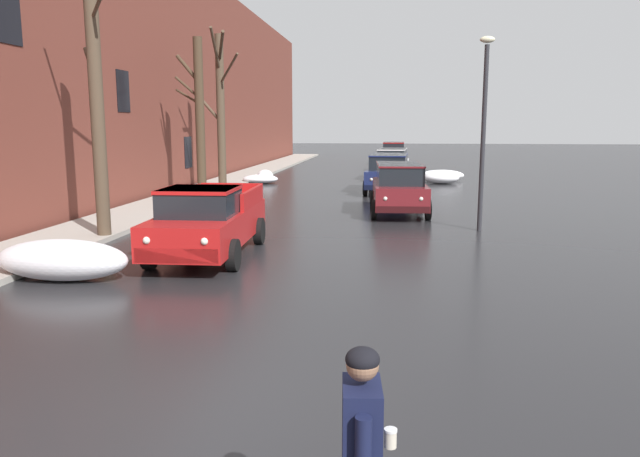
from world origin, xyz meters
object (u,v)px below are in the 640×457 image
bare_tree_second_along_sidewalk (97,98)px  suv_red_at_far_intersection (393,153)px  pedestrian_with_coffee (362,449)px  suv_darkblue_parked_kerbside_mid (389,172)px  suv_maroon_parked_kerbside_close (399,187)px  sedan_black_queued_behind_truck (389,160)px  bare_tree_far_down_block (221,109)px  pickup_truck_red_approaching_near_lane (208,221)px  street_lamp_post (484,124)px  bare_tree_mid_block (199,118)px  suv_white_parked_far_down_block (392,163)px

bare_tree_second_along_sidewalk → suv_red_at_far_intersection: bare_tree_second_along_sidewalk is taller
pedestrian_with_coffee → suv_darkblue_parked_kerbside_mid: bearing=90.0°
suv_maroon_parked_kerbside_close → sedan_black_queued_behind_truck: bearing=91.3°
suv_darkblue_parked_kerbside_mid → pedestrian_with_coffee: suv_darkblue_parked_kerbside_mid is taller
bare_tree_far_down_block → suv_darkblue_parked_kerbside_mid: (7.86, 1.02, -2.92)m
pickup_truck_red_approaching_near_lane → suv_maroon_parked_kerbside_close: suv_maroon_parked_kerbside_close is taller
pickup_truck_red_approaching_near_lane → street_lamp_post: 8.82m
street_lamp_post → bare_tree_far_down_block: bearing=138.8°
suv_darkblue_parked_kerbside_mid → bare_tree_mid_block: bearing=-152.5°
pickup_truck_red_approaching_near_lane → suv_maroon_parked_kerbside_close: size_ratio=1.14×
suv_white_parked_far_down_block → suv_red_at_far_intersection: (0.07, 13.22, -0.00)m
bare_tree_second_along_sidewalk → street_lamp_post: size_ratio=1.40×
bare_tree_mid_block → suv_red_at_far_intersection: size_ratio=1.54×
suv_darkblue_parked_kerbside_mid → pedestrian_with_coffee: 25.49m
suv_maroon_parked_kerbside_close → bare_tree_second_along_sidewalk: bearing=-143.6°
suv_maroon_parked_kerbside_close → bare_tree_far_down_block: bearing=143.8°
bare_tree_mid_block → pickup_truck_red_approaching_near_lane: (3.62, -10.90, -2.60)m
bare_tree_mid_block → street_lamp_post: size_ratio=1.17×
bare_tree_far_down_block → pedestrian_with_coffee: (7.85, -24.46, -2.87)m
pedestrian_with_coffee → suv_maroon_parked_kerbside_close: bearing=88.7°
suv_maroon_parked_kerbside_close → sedan_black_queued_behind_truck: (-0.47, 20.42, -0.23)m
suv_maroon_parked_kerbside_close → suv_darkblue_parked_kerbside_mid: 7.09m
bare_tree_far_down_block → suv_maroon_parked_kerbside_close: 10.66m
bare_tree_mid_block → sedan_black_queued_behind_truck: (7.85, 17.45, -2.73)m
bare_tree_far_down_block → sedan_black_queued_behind_truck: (7.80, 14.36, -3.15)m
bare_tree_second_along_sidewalk → sedan_black_queued_behind_truck: bare_tree_second_along_sidewalk is taller
bare_tree_second_along_sidewalk → sedan_black_queued_behind_truck: size_ratio=1.80×
pedestrian_with_coffee → street_lamp_post: 15.51m
bare_tree_far_down_block → suv_darkblue_parked_kerbside_mid: size_ratio=1.51×
sedan_black_queued_behind_truck → bare_tree_second_along_sidewalk: bearing=-106.4°
suv_red_at_far_intersection → pickup_truck_red_approaching_near_lane: bearing=-97.3°
suv_white_parked_far_down_block → pedestrian_with_coffee: suv_white_parked_far_down_block is taller
bare_tree_second_along_sidewalk → pickup_truck_red_approaching_near_lane: size_ratio=1.52×
street_lamp_post → pickup_truck_red_approaching_near_lane: bearing=-147.1°
suv_darkblue_parked_kerbside_mid → bare_tree_second_along_sidewalk: bearing=-120.8°
suv_white_parked_far_down_block → suv_red_at_far_intersection: size_ratio=1.11×
suv_maroon_parked_kerbside_close → suv_red_at_far_intersection: bearing=90.4°
bare_tree_far_down_block → street_lamp_post: bearing=-41.2°
bare_tree_far_down_block → pedestrian_with_coffee: 25.85m
bare_tree_far_down_block → suv_darkblue_parked_kerbside_mid: bare_tree_far_down_block is taller
bare_tree_second_along_sidewalk → suv_darkblue_parked_kerbside_mid: bearing=59.2°
pickup_truck_red_approaching_near_lane → sedan_black_queued_behind_truck: bearing=81.5°
bare_tree_mid_block → suv_red_at_far_intersection: (8.13, 24.17, -2.50)m
sedan_black_queued_behind_truck → suv_red_at_far_intersection: 6.72m
sedan_black_queued_behind_truck → suv_red_at_far_intersection: size_ratio=1.01×
bare_tree_mid_block → suv_darkblue_parked_kerbside_mid: 9.26m
bare_tree_mid_block → bare_tree_far_down_block: bare_tree_far_down_block is taller
suv_white_parked_far_down_block → suv_red_at_far_intersection: same height
suv_maroon_parked_kerbside_close → street_lamp_post: street_lamp_post is taller
suv_darkblue_parked_kerbside_mid → sedan_black_queued_behind_truck: 13.34m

